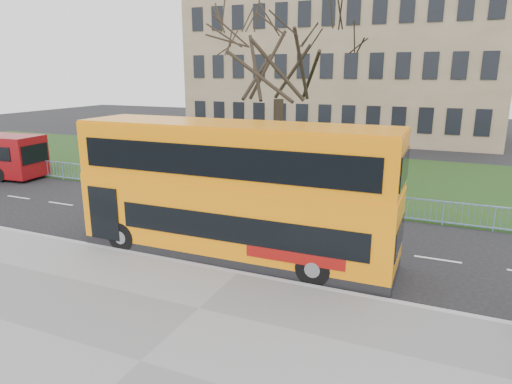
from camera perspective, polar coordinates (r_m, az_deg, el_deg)
ground at (r=16.62m, az=0.12°, el=-8.30°), size 120.00×120.00×0.00m
pavement at (r=11.47m, az=-14.21°, el=-20.04°), size 80.00×10.50×0.12m
kerb at (r=15.31m, az=-2.21°, el=-10.15°), size 80.00×0.20×0.14m
grass_verge at (r=29.70m, az=11.09°, el=1.93°), size 80.00×15.40×0.08m
guard_railing at (r=22.32m, az=6.83°, el=-0.81°), size 40.00×0.12×1.10m
bare_tree at (r=25.69m, az=2.87°, el=13.65°), size 8.30×8.30×11.85m
civic_building at (r=50.27m, az=11.09°, el=15.11°), size 30.00×15.00×14.00m
yellow_bus at (r=16.09m, az=-2.78°, el=0.52°), size 11.41×2.83×4.77m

